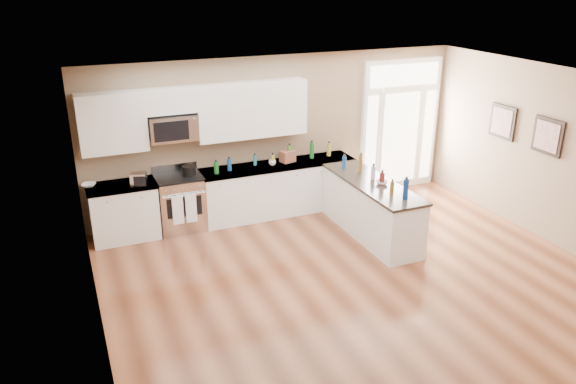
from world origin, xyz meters
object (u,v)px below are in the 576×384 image
at_px(peninsula_cabinet, 370,210).
at_px(kitchen_range, 180,203).
at_px(stockpot, 189,170).
at_px(toaster_oven, 139,179).

distance_m(peninsula_cabinet, kitchen_range, 3.21).
height_order(stockpot, toaster_oven, toaster_oven).
relative_size(stockpot, toaster_oven, 0.96).
height_order(peninsula_cabinet, toaster_oven, toaster_oven).
height_order(peninsula_cabinet, kitchen_range, kitchen_range).
xyz_separation_m(peninsula_cabinet, toaster_oven, (-3.53, 1.31, 0.61)).
height_order(kitchen_range, stockpot, stockpot).
bearing_deg(toaster_oven, kitchen_range, 28.52).
bearing_deg(kitchen_range, stockpot, 0.76).
xyz_separation_m(kitchen_range, stockpot, (0.18, 0.00, 0.56)).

